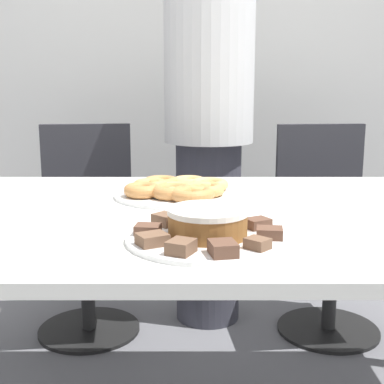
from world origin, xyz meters
name	(u,v)px	position (x,y,z in m)	size (l,w,h in m)	color
wall_back	(201,39)	(0.00, 1.62, 1.30)	(8.00, 0.05, 2.60)	silver
table	(207,235)	(0.00, 0.00, 0.67)	(1.98, 1.04, 0.73)	silver
person_standing	(211,129)	(0.04, 0.95, 0.87)	(0.38, 0.38, 1.66)	#383842
office_chair_left	(89,235)	(-0.49, 0.86, 0.42)	(0.49, 0.49, 0.89)	black
office_chair_right	(331,235)	(0.56, 0.86, 0.42)	(0.49, 0.49, 0.89)	black
plate_cake	(210,238)	(0.00, -0.27, 0.74)	(0.35, 0.35, 0.01)	white
plate_donuts	(179,195)	(-0.08, 0.19, 0.74)	(0.37, 0.37, 0.01)	white
frosted_cake	(210,222)	(0.00, -0.27, 0.78)	(0.17, 0.17, 0.06)	brown
lamington_0	(225,248)	(0.03, -0.40, 0.76)	(0.06, 0.07, 0.03)	brown
lamington_1	(260,244)	(0.10, -0.36, 0.76)	(0.06, 0.06, 0.02)	brown
lamington_2	(272,233)	(0.13, -0.28, 0.76)	(0.06, 0.05, 0.02)	brown
lamington_3	(260,223)	(0.12, -0.20, 0.76)	(0.07, 0.06, 0.02)	brown
lamington_4	(232,216)	(0.06, -0.15, 0.76)	(0.07, 0.07, 0.03)	#513828
lamington_5	(198,215)	(-0.02, -0.14, 0.76)	(0.05, 0.05, 0.03)	#513828
lamington_6	(168,220)	(-0.10, -0.18, 0.76)	(0.07, 0.07, 0.03)	brown
lamington_7	(150,229)	(-0.13, -0.25, 0.76)	(0.06, 0.05, 0.02)	brown
lamington_8	(155,239)	(-0.11, -0.33, 0.76)	(0.08, 0.07, 0.02)	brown
lamington_9	(184,247)	(-0.06, -0.39, 0.76)	(0.06, 0.07, 0.03)	brown
donut_0	(179,188)	(-0.08, 0.19, 0.76)	(0.11, 0.11, 0.03)	#E5AD66
donut_1	(206,189)	(0.00, 0.16, 0.76)	(0.12, 0.12, 0.03)	tan
donut_2	(212,185)	(0.02, 0.24, 0.76)	(0.12, 0.12, 0.03)	#E5AD66
donut_3	(191,182)	(-0.04, 0.27, 0.76)	(0.11, 0.11, 0.03)	#E5AD66
donut_4	(164,183)	(-0.13, 0.27, 0.76)	(0.11, 0.11, 0.03)	#D18E4C
donut_5	(153,186)	(-0.16, 0.21, 0.76)	(0.11, 0.11, 0.04)	tan
donut_6	(145,190)	(-0.18, 0.14, 0.76)	(0.11, 0.11, 0.04)	#C68447
donut_7	(174,192)	(-0.09, 0.12, 0.76)	(0.12, 0.12, 0.04)	#C68447
donut_8	(194,194)	(-0.03, 0.09, 0.76)	(0.13, 0.13, 0.03)	#C68447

